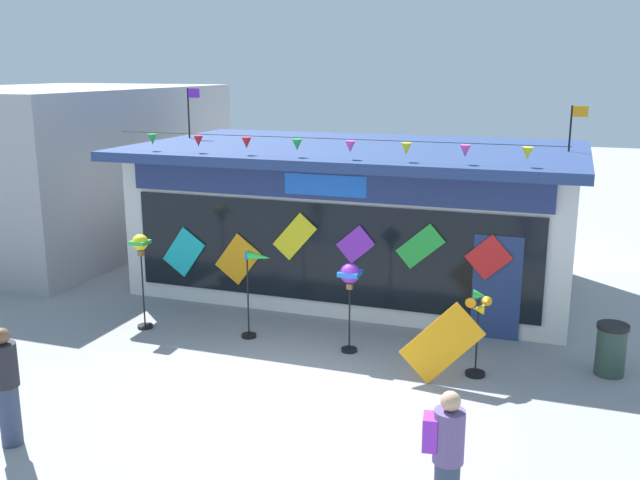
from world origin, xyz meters
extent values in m
plane|color=gray|center=(0.00, 0.00, 0.00)|extent=(80.00, 80.00, 0.00)
cube|color=silver|center=(-0.46, 6.32, 1.56)|extent=(9.41, 5.09, 3.11)
cube|color=navy|center=(-0.46, 5.93, 3.21)|extent=(9.81, 5.87, 0.20)
cube|color=navy|center=(-0.46, 3.74, 2.76)|extent=(8.66, 0.08, 0.60)
cube|color=blue|center=(-0.46, 3.71, 2.76)|extent=(1.69, 0.04, 0.42)
cube|color=black|center=(-0.46, 3.75, 1.37)|extent=(8.47, 0.06, 2.03)
cube|color=navy|center=(2.92, 3.74, 1.00)|extent=(0.90, 0.07, 2.00)
cube|color=#19B7BC|center=(-3.68, 3.69, 1.13)|extent=(1.05, 0.03, 1.11)
cube|color=orange|center=(-2.39, 3.69, 1.09)|extent=(1.07, 0.03, 1.12)
cube|color=yellow|center=(-1.11, 3.69, 1.68)|extent=(0.96, 0.03, 1.01)
cube|color=purple|center=(0.18, 3.69, 1.62)|extent=(0.81, 0.03, 0.79)
cube|color=green|center=(1.47, 3.69, 1.69)|extent=(0.96, 0.03, 0.92)
cube|color=red|center=(2.75, 3.69, 1.58)|extent=(0.89, 0.03, 0.89)
cylinder|color=black|center=(-0.46, 3.60, 3.69)|extent=(9.03, 0.01, 0.01)
cone|color=green|center=(-4.25, 3.60, 3.55)|extent=(0.20, 0.20, 0.22)
cone|color=red|center=(-3.17, 3.60, 3.55)|extent=(0.20, 0.20, 0.22)
cone|color=red|center=(-2.09, 3.60, 3.55)|extent=(0.20, 0.20, 0.22)
cone|color=green|center=(-1.00, 3.60, 3.55)|extent=(0.20, 0.20, 0.22)
cone|color=#EA4CA3|center=(0.08, 3.60, 3.55)|extent=(0.20, 0.20, 0.22)
cone|color=yellow|center=(1.16, 3.60, 3.55)|extent=(0.20, 0.20, 0.22)
cone|color=#EA4CA3|center=(2.24, 3.60, 3.55)|extent=(0.20, 0.20, 0.22)
cone|color=yellow|center=(3.32, 3.60, 3.55)|extent=(0.20, 0.20, 0.22)
cylinder|color=black|center=(-4.92, 6.32, 3.92)|extent=(0.04, 0.04, 1.21)
cube|color=purple|center=(-4.76, 6.32, 4.40)|extent=(0.32, 0.02, 0.22)
cylinder|color=black|center=(3.99, 6.32, 3.78)|extent=(0.04, 0.04, 0.94)
cube|color=orange|center=(4.15, 6.32, 4.13)|extent=(0.32, 0.02, 0.22)
cylinder|color=black|center=(-3.64, 2.01, 0.03)|extent=(0.30, 0.30, 0.06)
cylinder|color=black|center=(-3.64, 2.01, 0.79)|extent=(0.03, 0.03, 1.59)
sphere|color=yellow|center=(-3.64, 2.01, 1.74)|extent=(0.31, 0.31, 0.31)
cube|color=green|center=(-3.64, 2.01, 1.74)|extent=(0.32, 0.32, 0.07)
cube|color=brown|center=(-3.64, 2.01, 1.53)|extent=(0.10, 0.10, 0.10)
cylinder|color=black|center=(-1.49, 2.23, 0.03)|extent=(0.28, 0.28, 0.06)
cylinder|color=black|center=(-1.49, 2.23, 0.81)|extent=(0.03, 0.03, 1.61)
cone|color=green|center=(-1.25, 2.23, 1.61)|extent=(0.51, 0.24, 0.17)
cylinder|color=blue|center=(-1.49, 2.23, 1.61)|extent=(0.03, 0.16, 0.16)
cylinder|color=black|center=(0.52, 2.19, 0.03)|extent=(0.29, 0.29, 0.06)
cylinder|color=black|center=(0.52, 2.19, 0.65)|extent=(0.03, 0.03, 1.29)
sphere|color=purple|center=(0.52, 2.19, 1.48)|extent=(0.36, 0.36, 0.36)
cube|color=blue|center=(0.52, 2.19, 1.48)|extent=(0.37, 0.37, 0.08)
cube|color=brown|center=(0.52, 2.19, 1.23)|extent=(0.10, 0.10, 0.10)
cylinder|color=black|center=(2.82, 1.90, 0.03)|extent=(0.33, 0.33, 0.06)
cylinder|color=black|center=(2.82, 1.90, 0.65)|extent=(0.03, 0.03, 1.30)
cylinder|color=black|center=(2.82, 1.86, 1.30)|extent=(0.06, 0.04, 0.06)
cone|color=orange|center=(2.94, 1.86, 1.30)|extent=(0.17, 0.18, 0.17)
cone|color=green|center=(2.82, 1.86, 1.42)|extent=(0.18, 0.17, 0.17)
cone|color=orange|center=(2.70, 1.86, 1.30)|extent=(0.17, 0.18, 0.17)
cone|color=yellow|center=(2.82, 1.86, 1.18)|extent=(0.18, 0.17, 0.17)
cylinder|color=#604C7F|center=(3.05, -2.41, 1.16)|extent=(0.34, 0.34, 0.60)
sphere|color=tan|center=(3.05, -2.41, 1.57)|extent=(0.22, 0.22, 0.22)
cube|color=purple|center=(2.85, -2.43, 1.19)|extent=(0.19, 0.28, 0.38)
cylinder|color=#333D56|center=(-2.85, -2.47, 0.43)|extent=(0.28, 0.28, 0.86)
cylinder|color=#232328|center=(-2.85, -2.47, 1.16)|extent=(0.34, 0.34, 0.60)
sphere|color=brown|center=(-2.85, -2.47, 1.57)|extent=(0.22, 0.22, 0.22)
cylinder|color=#2D4238|center=(4.93, 2.69, 0.40)|extent=(0.48, 0.48, 0.81)
cylinder|color=black|center=(4.93, 2.69, 0.85)|extent=(0.52, 0.52, 0.08)
cube|color=orange|center=(2.32, 1.44, 0.68)|extent=(1.36, 0.32, 1.36)
cube|color=#99999E|center=(-9.95, 7.57, 2.23)|extent=(6.48, 9.28, 4.46)
camera|label=1|loc=(4.06, -9.45, 5.02)|focal=40.27mm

